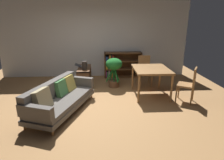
% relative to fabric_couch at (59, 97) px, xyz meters
% --- Properties ---
extents(ground_plane, '(8.16, 8.16, 0.00)m').
position_rel_fabric_couch_xyz_m(ground_plane, '(0.73, 0.21, -0.34)').
color(ground_plane, '#9E7042').
extents(back_wall_panel, '(6.80, 0.10, 2.70)m').
position_rel_fabric_couch_xyz_m(back_wall_panel, '(0.73, 2.91, 1.01)').
color(back_wall_panel, silver).
rests_on(back_wall_panel, ground_plane).
extents(fabric_couch, '(1.39, 2.16, 0.73)m').
position_rel_fabric_couch_xyz_m(fabric_couch, '(0.00, 0.00, 0.00)').
color(fabric_couch, brown).
rests_on(fabric_couch, ground_plane).
extents(media_console, '(0.38, 1.03, 0.59)m').
position_rel_fabric_couch_xyz_m(media_console, '(0.43, 1.81, -0.06)').
color(media_console, '#56351E').
rests_on(media_console, ground_plane).
extents(open_laptop, '(0.41, 0.32, 0.09)m').
position_rel_fabric_couch_xyz_m(open_laptop, '(0.35, 1.98, 0.27)').
color(open_laptop, '#333338').
rests_on(open_laptop, media_console).
extents(desk_speaker, '(0.16, 0.16, 0.26)m').
position_rel_fabric_couch_xyz_m(desk_speaker, '(0.47, 1.59, 0.37)').
color(desk_speaker, '#2D2823').
rests_on(desk_speaker, media_console).
extents(potted_floor_plant, '(0.52, 0.53, 0.93)m').
position_rel_fabric_couch_xyz_m(potted_floor_plant, '(1.38, 1.60, 0.27)').
color(potted_floor_plant, brown).
rests_on(potted_floor_plant, ground_plane).
extents(dining_table, '(0.94, 1.11, 0.78)m').
position_rel_fabric_couch_xyz_m(dining_table, '(2.35, 0.84, 0.36)').
color(dining_table, olive).
rests_on(dining_table, ground_plane).
extents(dining_chair_near, '(0.44, 0.43, 0.95)m').
position_rel_fabric_couch_xyz_m(dining_chair_near, '(2.37, 1.77, 0.18)').
color(dining_chair_near, olive).
rests_on(dining_chair_near, ground_plane).
extents(dining_chair_far, '(0.55, 0.55, 0.92)m').
position_rel_fabric_couch_xyz_m(dining_chair_far, '(3.20, 0.31, 0.18)').
color(dining_chair_far, olive).
rests_on(dining_chair_far, ground_plane).
extents(bookshelf, '(1.35, 0.36, 0.93)m').
position_rel_fabric_couch_xyz_m(bookshelf, '(1.67, 2.71, 0.12)').
color(bookshelf, brown).
rests_on(bookshelf, ground_plane).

